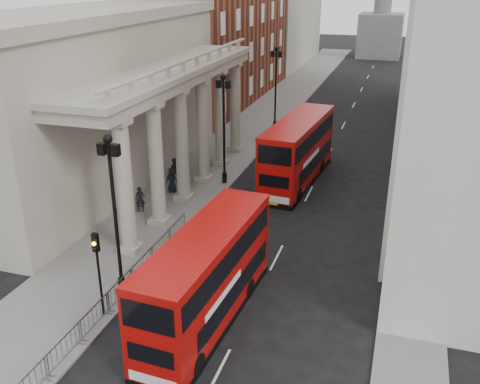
{
  "coord_description": "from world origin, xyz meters",
  "views": [
    {
      "loc": [
        12.06,
        -16.36,
        15.2
      ],
      "look_at": [
        3.0,
        12.53,
        2.71
      ],
      "focal_mm": 40.0,
      "sensor_mm": 36.0,
      "label": 1
    }
  ],
  "objects": [
    {
      "name": "lamp_post_north",
      "position": [
        -0.6,
        36.0,
        4.91
      ],
      "size": [
        1.05,
        0.44,
        8.32
      ],
      "color": "black",
      "rests_on": "sidewalk_west"
    },
    {
      "name": "pedestrian_b",
      "position": [
        -4.43,
        19.19,
        1.05
      ],
      "size": [
        1.09,
        0.96,
        1.87
      ],
      "primitive_type": "imported",
      "rotation": [
        0.0,
        0.0,
        3.47
      ],
      "color": "#292321",
      "rests_on": "sidewalk_west"
    },
    {
      "name": "lamp_post_mid",
      "position": [
        -0.6,
        20.0,
        4.91
      ],
      "size": [
        1.05,
        0.44,
        8.32
      ],
      "color": "black",
      "rests_on": "sidewalk_west"
    },
    {
      "name": "pedestrian_c",
      "position": [
        -3.7,
        17.09,
        1.01
      ],
      "size": [
        0.96,
        0.72,
        1.79
      ],
      "primitive_type": "imported",
      "rotation": [
        0.0,
        0.0,
        6.46
      ],
      "color": "black",
      "rests_on": "sidewalk_west"
    },
    {
      "name": "west_building_far",
      "position": [
        -10.5,
        80.0,
        10.0
      ],
      "size": [
        9.0,
        30.0,
        20.0
      ],
      "primitive_type": "cube",
      "color": "#A09A86",
      "rests_on": "ground"
    },
    {
      "name": "lamp_post_south",
      "position": [
        -0.6,
        4.0,
        4.91
      ],
      "size": [
        1.05,
        0.44,
        8.32
      ],
      "color": "black",
      "rests_on": "sidewalk_west"
    },
    {
      "name": "crowd_barriers",
      "position": [
        -0.35,
        2.23,
        0.67
      ],
      "size": [
        0.5,
        18.75,
        1.1
      ],
      "color": "gray",
      "rests_on": "sidewalk_west"
    },
    {
      "name": "portico_building",
      "position": [
        -10.5,
        18.0,
        6.0
      ],
      "size": [
        9.0,
        28.0,
        12.0
      ],
      "primitive_type": "cube",
      "color": "#A09A86",
      "rests_on": "ground"
    },
    {
      "name": "east_building",
      "position": [
        16.0,
        32.0,
        12.5
      ],
      "size": [
        8.0,
        55.0,
        25.0
      ],
      "primitive_type": "cube",
      "color": "silver",
      "rests_on": "ground"
    },
    {
      "name": "sidewalk_east",
      "position": [
        13.5,
        30.0,
        0.06
      ],
      "size": [
        3.0,
        140.0,
        0.12
      ],
      "primitive_type": "cube",
      "color": "slate",
      "rests_on": "ground"
    },
    {
      "name": "bus_far",
      "position": [
        4.6,
        22.28,
        2.57
      ],
      "size": [
        3.69,
        11.59,
        4.92
      ],
      "rotation": [
        0.0,
        0.0,
        -0.08
      ],
      "color": "#BB0B08",
      "rests_on": "ground"
    },
    {
      "name": "traffic_light",
      "position": [
        -0.5,
        1.98,
        3.11
      ],
      "size": [
        0.28,
        0.33,
        4.3
      ],
      "color": "black",
      "rests_on": "sidewalk_west"
    },
    {
      "name": "kerb",
      "position": [
        -0.05,
        30.0,
        0.07
      ],
      "size": [
        0.2,
        140.0,
        0.14
      ],
      "primitive_type": "cube",
      "color": "slate",
      "rests_on": "ground"
    },
    {
      "name": "sidewalk_west",
      "position": [
        -3.0,
        30.0,
        0.06
      ],
      "size": [
        6.0,
        140.0,
        0.12
      ],
      "primitive_type": "cube",
      "color": "slate",
      "rests_on": "ground"
    },
    {
      "name": "ground",
      "position": [
        0.0,
        0.0,
        0.0
      ],
      "size": [
        260.0,
        260.0,
        0.0
      ],
      "primitive_type": "plane",
      "color": "black",
      "rests_on": "ground"
    },
    {
      "name": "pedestrian_a",
      "position": [
        -4.3,
        13.25,
        0.98
      ],
      "size": [
        0.75,
        0.64,
        1.73
      ],
      "primitive_type": "imported",
      "rotation": [
        0.0,
        0.0,
        0.42
      ],
      "color": "black",
      "rests_on": "sidewalk_west"
    },
    {
      "name": "brick_building",
      "position": [
        -10.5,
        48.0,
        11.0
      ],
      "size": [
        9.0,
        32.0,
        22.0
      ],
      "primitive_type": "cube",
      "color": "brown",
      "rests_on": "ground"
    },
    {
      "name": "bus_near",
      "position": [
        4.3,
        3.32,
        2.37
      ],
      "size": [
        3.16,
        10.63,
        4.53
      ],
      "rotation": [
        0.0,
        0.0,
        -0.06
      ],
      "color": "#A80A07",
      "rests_on": "ground"
    }
  ]
}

